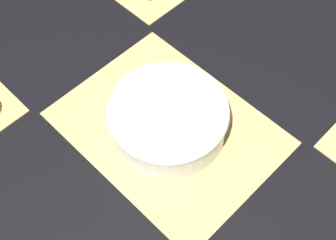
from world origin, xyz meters
TOP-DOWN VIEW (x-y plane):
  - ground_plane at (0.00, 0.00)m, footprint 6.00×6.00m
  - bamboo_mat_center at (0.00, 0.00)m, footprint 0.48×0.37m
  - fruit_salad_bowl at (0.00, 0.00)m, footprint 0.27×0.27m

SIDE VIEW (x-z plane):
  - ground_plane at x=0.00m, z-range 0.00..0.00m
  - bamboo_mat_center at x=0.00m, z-range 0.00..0.01m
  - fruit_salad_bowl at x=0.00m, z-range 0.01..0.09m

